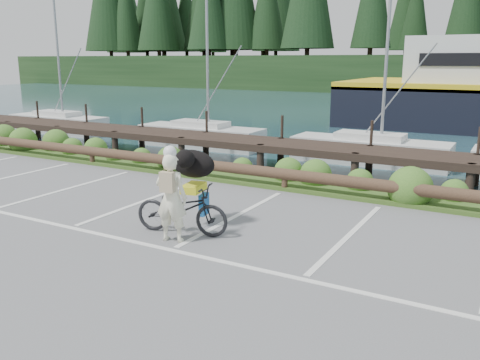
# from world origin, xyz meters

# --- Properties ---
(ground) EXTENTS (72.00, 72.00, 0.00)m
(ground) POSITION_xyz_m (0.00, 0.00, 0.00)
(ground) COLOR #5A5A5D
(vegetation_strip) EXTENTS (34.00, 1.60, 0.10)m
(vegetation_strip) POSITION_xyz_m (0.00, 5.30, 0.05)
(vegetation_strip) COLOR #3D5B21
(vegetation_strip) RESTS_ON ground
(log_rail) EXTENTS (32.00, 0.30, 0.60)m
(log_rail) POSITION_xyz_m (0.00, 4.60, 0.00)
(log_rail) COLOR #443021
(log_rail) RESTS_ON ground
(bicycle) EXTENTS (2.04, 1.05, 1.02)m
(bicycle) POSITION_xyz_m (-0.37, 0.47, 0.51)
(bicycle) COLOR black
(bicycle) RESTS_ON ground
(cyclist) EXTENTS (0.70, 0.53, 1.72)m
(cyclist) POSITION_xyz_m (-0.28, 0.03, 0.86)
(cyclist) COLOR white
(cyclist) RESTS_ON ground
(dog) EXTENTS (0.68, 1.08, 0.58)m
(dog) POSITION_xyz_m (-0.50, 1.08, 1.31)
(dog) COLOR black
(dog) RESTS_ON bicycle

